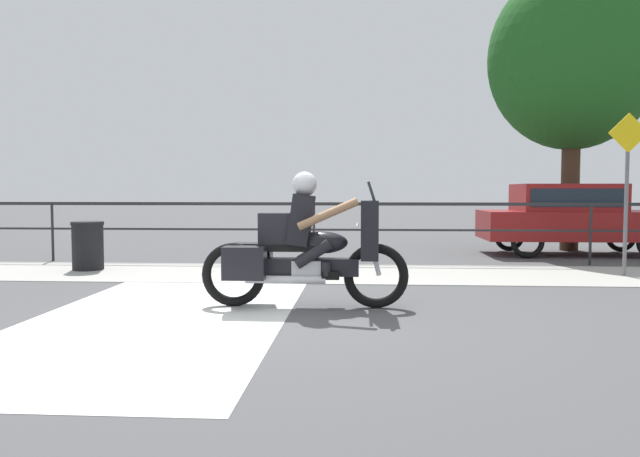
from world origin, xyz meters
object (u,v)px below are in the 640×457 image
street_sign (627,177)px  motorcycle (303,248)px  trash_bin (88,246)px  parked_car (573,214)px  tree_behind_sign (573,59)px

street_sign → motorcycle: bearing=-148.7°
trash_bin → street_sign: 8.97m
motorcycle → street_sign: 5.78m
motorcycle → trash_bin: 5.11m
parked_car → tree_behind_sign: 3.64m
trash_bin → parked_car: bearing=19.0°
trash_bin → street_sign: size_ratio=0.32×
trash_bin → tree_behind_sign: (9.46, 4.21, 3.92)m
parked_car → tree_behind_sign: bearing=74.9°
motorcycle → tree_behind_sign: 9.86m
motorcycle → parked_car: motorcycle is taller
street_sign → parked_car: bearing=85.0°
parked_car → street_sign: (-0.29, -3.36, 0.72)m
motorcycle → tree_behind_sign: (5.44, 7.37, 3.65)m
street_sign → tree_behind_sign: (0.56, 4.41, 2.76)m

